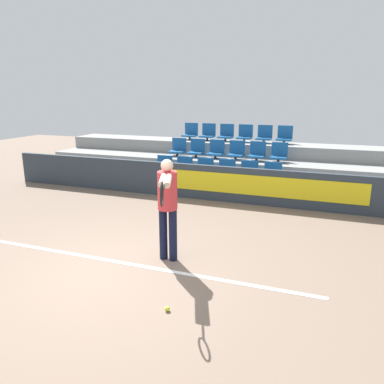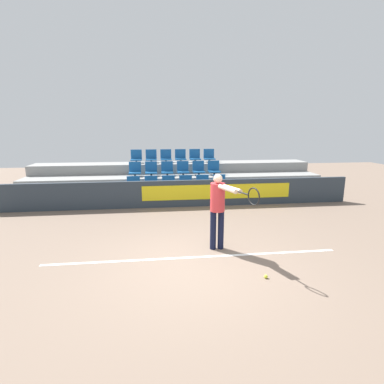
# 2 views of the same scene
# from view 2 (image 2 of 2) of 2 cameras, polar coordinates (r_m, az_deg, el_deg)

# --- Properties ---
(ground_plane) EXTENTS (30.00, 30.00, 0.00)m
(ground_plane) POSITION_cam_2_polar(r_m,az_deg,el_deg) (5.90, 0.99, -13.86)
(ground_plane) COLOR #7A6656
(court_baseline) EXTENTS (6.00, 0.08, 0.01)m
(court_baseline) POSITION_cam_2_polar(r_m,az_deg,el_deg) (6.24, 0.50, -12.32)
(court_baseline) COLOR white
(court_baseline) RESTS_ON ground
(barrier_wall) EXTENTS (11.62, 0.14, 0.88)m
(barrier_wall) POSITION_cam_2_polar(r_m,az_deg,el_deg) (9.85, -2.27, -0.29)
(barrier_wall) COLOR #2D3842
(barrier_wall) RESTS_ON ground
(bleacher_tier_front) EXTENTS (11.22, 1.08, 0.38)m
(bleacher_tier_front) POSITION_cam_2_polar(r_m,az_deg,el_deg) (10.51, -2.75, -0.90)
(bleacher_tier_front) COLOR gray
(bleacher_tier_front) RESTS_ON ground
(bleacher_tier_middle) EXTENTS (11.22, 1.08, 0.75)m
(bleacher_tier_middle) POSITION_cam_2_polar(r_m,az_deg,el_deg) (11.52, -3.16, 1.24)
(bleacher_tier_middle) COLOR gray
(bleacher_tier_middle) RESTS_ON ground
(bleacher_tier_back) EXTENTS (11.22, 1.08, 1.13)m
(bleacher_tier_back) POSITION_cam_2_polar(r_m,az_deg,el_deg) (12.55, -3.51, 3.04)
(bleacher_tier_back) COLOR gray
(bleacher_tier_back) RESTS_ON ground
(stadium_chair_0) EXTENTS (0.45, 0.39, 0.54)m
(stadium_chair_0) POSITION_cam_2_polar(r_m,az_deg,el_deg) (10.55, -11.09, 1.21)
(stadium_chair_0) COLOR #333333
(stadium_chair_0) RESTS_ON bleacher_tier_front
(stadium_chair_1) EXTENTS (0.45, 0.39, 0.54)m
(stadium_chair_1) POSITION_cam_2_polar(r_m,az_deg,el_deg) (10.52, -7.79, 1.30)
(stadium_chair_1) COLOR #333333
(stadium_chair_1) RESTS_ON bleacher_tier_front
(stadium_chair_2) EXTENTS (0.45, 0.39, 0.54)m
(stadium_chair_2) POSITION_cam_2_polar(r_m,az_deg,el_deg) (10.53, -4.48, 1.38)
(stadium_chair_2) COLOR #333333
(stadium_chair_2) RESTS_ON bleacher_tier_front
(stadium_chair_3) EXTENTS (0.45, 0.39, 0.54)m
(stadium_chair_3) POSITION_cam_2_polar(r_m,az_deg,el_deg) (10.57, -1.18, 1.46)
(stadium_chair_3) COLOR #333333
(stadium_chair_3) RESTS_ON bleacher_tier_front
(stadium_chair_4) EXTENTS (0.45, 0.39, 0.54)m
(stadium_chair_4) POSITION_cam_2_polar(r_m,az_deg,el_deg) (10.65, 2.08, 1.54)
(stadium_chair_4) COLOR #333333
(stadium_chair_4) RESTS_ON bleacher_tier_front
(stadium_chair_5) EXTENTS (0.45, 0.39, 0.54)m
(stadium_chair_5) POSITION_cam_2_polar(r_m,az_deg,el_deg) (10.76, 5.28, 1.61)
(stadium_chair_5) COLOR #333333
(stadium_chair_5) RESTS_ON bleacher_tier_front
(stadium_chair_6) EXTENTS (0.45, 0.39, 0.54)m
(stadium_chair_6) POSITION_cam_2_polar(r_m,az_deg,el_deg) (11.55, -10.81, 4.08)
(stadium_chair_6) COLOR #333333
(stadium_chair_6) RESTS_ON bleacher_tier_middle
(stadium_chair_7) EXTENTS (0.45, 0.39, 0.54)m
(stadium_chair_7) POSITION_cam_2_polar(r_m,az_deg,el_deg) (11.53, -7.78, 4.17)
(stadium_chair_7) COLOR #333333
(stadium_chair_7) RESTS_ON bleacher_tier_middle
(stadium_chair_8) EXTENTS (0.45, 0.39, 0.54)m
(stadium_chair_8) POSITION_cam_2_polar(r_m,az_deg,el_deg) (11.53, -4.75, 4.24)
(stadium_chair_8) COLOR #333333
(stadium_chair_8) RESTS_ON bleacher_tier_middle
(stadium_chair_9) EXTENTS (0.45, 0.39, 0.54)m
(stadium_chair_9) POSITION_cam_2_polar(r_m,az_deg,el_deg) (11.57, -1.73, 4.31)
(stadium_chair_9) COLOR #333333
(stadium_chair_9) RESTS_ON bleacher_tier_middle
(stadium_chair_10) EXTENTS (0.45, 0.39, 0.54)m
(stadium_chair_10) POSITION_cam_2_polar(r_m,az_deg,el_deg) (11.64, 1.26, 4.36)
(stadium_chair_10) COLOR #333333
(stadium_chair_10) RESTS_ON bleacher_tier_middle
(stadium_chair_11) EXTENTS (0.45, 0.39, 0.54)m
(stadium_chair_11) POSITION_cam_2_polar(r_m,az_deg,el_deg) (11.74, 4.21, 4.40)
(stadium_chair_11) COLOR #333333
(stadium_chair_11) RESTS_ON bleacher_tier_middle
(stadium_chair_12) EXTENTS (0.45, 0.39, 0.54)m
(stadium_chair_12) POSITION_cam_2_polar(r_m,az_deg,el_deg) (12.57, -10.57, 6.49)
(stadium_chair_12) COLOR #333333
(stadium_chair_12) RESTS_ON bleacher_tier_back
(stadium_chair_13) EXTENTS (0.45, 0.39, 0.54)m
(stadium_chair_13) POSITION_cam_2_polar(r_m,az_deg,el_deg) (12.55, -7.78, 6.57)
(stadium_chair_13) COLOR #333333
(stadium_chair_13) RESTS_ON bleacher_tier_back
(stadium_chair_14) EXTENTS (0.45, 0.39, 0.54)m
(stadium_chair_14) POSITION_cam_2_polar(r_m,az_deg,el_deg) (12.56, -4.99, 6.64)
(stadium_chair_14) COLOR #333333
(stadium_chair_14) RESTS_ON bleacher_tier_back
(stadium_chair_15) EXTENTS (0.45, 0.39, 0.54)m
(stadium_chair_15) POSITION_cam_2_polar(r_m,az_deg,el_deg) (12.59, -2.20, 6.70)
(stadium_chair_15) COLOR #333333
(stadium_chair_15) RESTS_ON bleacher_tier_back
(stadium_chair_16) EXTENTS (0.45, 0.39, 0.54)m
(stadium_chair_16) POSITION_cam_2_polar(r_m,az_deg,el_deg) (12.66, 0.56, 6.74)
(stadium_chair_16) COLOR #333333
(stadium_chair_16) RESTS_ON bleacher_tier_back
(stadium_chair_17) EXTENTS (0.45, 0.39, 0.54)m
(stadium_chair_17) POSITION_cam_2_polar(r_m,az_deg,el_deg) (12.75, 3.29, 6.76)
(stadium_chair_17) COLOR #333333
(stadium_chair_17) RESTS_ON bleacher_tier_back
(tennis_player) EXTENTS (0.64, 1.39, 1.65)m
(tennis_player) POSITION_cam_2_polar(r_m,az_deg,el_deg) (6.29, 5.20, -2.41)
(tennis_player) COLOR black
(tennis_player) RESTS_ON ground
(tennis_ball) EXTENTS (0.07, 0.07, 0.07)m
(tennis_ball) POSITION_cam_2_polar(r_m,az_deg,el_deg) (5.61, 13.88, -15.36)
(tennis_ball) COLOR #CCDB33
(tennis_ball) RESTS_ON ground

